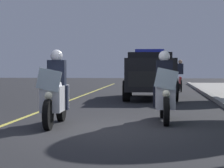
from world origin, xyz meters
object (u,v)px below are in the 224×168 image
at_px(police_suv, 150,73).
at_px(police_motorcycle_lead_left, 55,94).
at_px(police_motorcycle_lead_right, 165,93).
at_px(cyclist_background, 180,76).

bearing_deg(police_suv, police_motorcycle_lead_left, -12.89).
xyz_separation_m(police_motorcycle_lead_left, police_motorcycle_lead_right, (-0.94, 2.47, 0.00)).
xyz_separation_m(police_motorcycle_lead_right, cyclist_background, (-12.70, 0.95, 0.14)).
bearing_deg(police_suv, cyclist_background, 164.12).
bearing_deg(police_motorcycle_lead_left, police_suv, 167.11).
height_order(police_motorcycle_lead_right, police_suv, police_suv).
bearing_deg(police_motorcycle_lead_right, police_suv, -175.80).
bearing_deg(police_motorcycle_lead_right, cyclist_background, 175.72).
bearing_deg(police_suv, police_motorcycle_lead_right, 4.20).
xyz_separation_m(police_motorcycle_lead_right, police_suv, (-7.44, -0.55, 0.37)).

